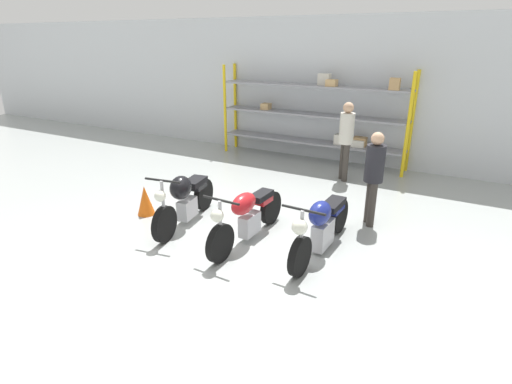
% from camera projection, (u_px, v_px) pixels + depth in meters
% --- Properties ---
extents(ground_plane, '(30.00, 30.00, 0.00)m').
position_uv_depth(ground_plane, '(244.00, 240.00, 6.46)').
color(ground_plane, '#9EA3A0').
extents(back_wall, '(30.00, 0.08, 3.60)m').
position_uv_depth(back_wall, '(346.00, 92.00, 10.04)').
color(back_wall, silver).
rests_on(back_wall, ground_plane).
extents(shelving_rack, '(4.98, 0.63, 2.40)m').
position_uv_depth(shelving_rack, '(316.00, 115.00, 10.24)').
color(shelving_rack, yellow).
rests_on(shelving_rack, ground_plane).
extents(motorcycle_black, '(0.64, 1.97, 1.03)m').
position_uv_depth(motorcycle_black, '(185.00, 198.00, 6.86)').
color(motorcycle_black, black).
rests_on(motorcycle_black, ground_plane).
extents(motorcycle_red, '(0.61, 2.10, 0.96)m').
position_uv_depth(motorcycle_red, '(247.00, 215.00, 6.28)').
color(motorcycle_red, black).
rests_on(motorcycle_red, ground_plane).
extents(motorcycle_blue, '(0.63, 2.12, 0.97)m').
position_uv_depth(motorcycle_blue, '(322.00, 225.00, 5.97)').
color(motorcycle_blue, black).
rests_on(motorcycle_blue, ground_plane).
extents(person_browsing, '(0.45, 0.45, 1.77)m').
position_uv_depth(person_browsing, '(346.00, 135.00, 8.85)').
color(person_browsing, '#38332D').
rests_on(person_browsing, ground_plane).
extents(person_near_rack, '(0.43, 0.43, 1.64)m').
position_uv_depth(person_near_rack, '(374.00, 172.00, 6.69)').
color(person_near_rack, '#38332D').
rests_on(person_near_rack, ground_plane).
extents(traffic_cone, '(0.32, 0.32, 0.55)m').
position_uv_depth(traffic_cone, '(145.00, 200.00, 7.32)').
color(traffic_cone, orange).
rests_on(traffic_cone, ground_plane).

